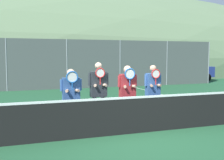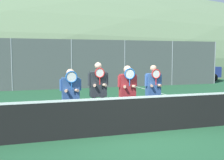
# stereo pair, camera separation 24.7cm
# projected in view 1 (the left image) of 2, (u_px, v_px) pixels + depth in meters

# --- Properties ---
(ground_plane) EXTENTS (120.00, 120.00, 0.00)m
(ground_plane) POSITION_uv_depth(u_px,v_px,m) (138.00, 133.00, 7.42)
(ground_plane) COLOR #1E4C2D
(hill_distant) EXTENTS (139.78, 77.65, 27.18)m
(hill_distant) POSITION_uv_depth(u_px,v_px,m) (30.00, 66.00, 55.81)
(hill_distant) COLOR #5B7551
(hill_distant) RESTS_ON ground_plane
(clubhouse_building) EXTENTS (19.62, 5.50, 3.63)m
(clubhouse_building) POSITION_uv_depth(u_px,v_px,m) (39.00, 58.00, 23.10)
(clubhouse_building) COLOR tan
(clubhouse_building) RESTS_ON ground_plane
(fence_back) EXTENTS (20.84, 0.06, 3.02)m
(fence_back) POSITION_uv_depth(u_px,v_px,m) (67.00, 64.00, 17.08)
(fence_back) COLOR gray
(fence_back) RESTS_ON ground_plane
(tennis_net) EXTENTS (11.34, 0.09, 1.09)m
(tennis_net) POSITION_uv_depth(u_px,v_px,m) (138.00, 114.00, 7.37)
(tennis_net) COLOR gray
(tennis_net) RESTS_ON ground_plane
(court_line_right_sideline) EXTENTS (0.05, 16.00, 0.01)m
(court_line_right_sideline) POSITION_uv_depth(u_px,v_px,m) (201.00, 105.00, 11.62)
(court_line_right_sideline) COLOR white
(court_line_right_sideline) RESTS_ON ground_plane
(player_leftmost) EXTENTS (0.59, 0.34, 1.69)m
(player_leftmost) POSITION_uv_depth(u_px,v_px,m) (71.00, 94.00, 7.56)
(player_leftmost) COLOR #56565B
(player_leftmost) RESTS_ON ground_plane
(player_center_left) EXTENTS (0.59, 0.34, 1.85)m
(player_center_left) POSITION_uv_depth(u_px,v_px,m) (99.00, 90.00, 7.89)
(player_center_left) COLOR white
(player_center_left) RESTS_ON ground_plane
(player_center_right) EXTENTS (0.59, 0.34, 1.75)m
(player_center_right) POSITION_uv_depth(u_px,v_px,m) (128.00, 90.00, 8.16)
(player_center_right) COLOR black
(player_center_right) RESTS_ON ground_plane
(player_rightmost) EXTENTS (0.55, 0.34, 1.76)m
(player_rightmost) POSITION_uv_depth(u_px,v_px,m) (153.00, 90.00, 8.40)
(player_rightmost) COLOR black
(player_rightmost) RESTS_ON ground_plane
(car_left_of_center) EXTENTS (4.73, 2.04, 1.78)m
(car_left_of_center) POSITION_uv_depth(u_px,v_px,m) (49.00, 72.00, 19.33)
(car_left_of_center) COLOR black
(car_left_of_center) RESTS_ON ground_plane
(car_center) EXTENTS (4.75, 2.09, 1.66)m
(car_center) POSITION_uv_depth(u_px,v_px,m) (124.00, 71.00, 21.44)
(car_center) COLOR maroon
(car_center) RESTS_ON ground_plane
(car_right_of_center) EXTENTS (4.10, 1.96, 1.82)m
(car_right_of_center) POSITION_uv_depth(u_px,v_px,m) (187.00, 69.00, 22.67)
(car_right_of_center) COLOR navy
(car_right_of_center) RESTS_ON ground_plane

